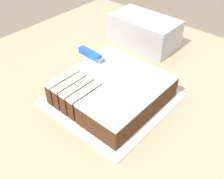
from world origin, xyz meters
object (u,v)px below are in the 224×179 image
object	(u,v)px
cake_board	(112,99)
knife	(95,57)
storage_box	(144,31)
cake	(114,89)

from	to	relation	value
cake_board	knife	xyz separation A→B (m)	(-0.12, 0.05, 0.09)
knife	storage_box	xyz separation A→B (m)	(-0.02, 0.31, -0.03)
knife	cake	bearing A→B (deg)	-16.82
knife	storage_box	bearing A→B (deg)	96.48
cake	storage_box	distance (m)	0.39
cake_board	cake	distance (m)	0.04
knife	storage_box	world-z (taller)	storage_box
knife	cake_board	bearing A→B (deg)	-19.23
cake_board	knife	bearing A→B (deg)	157.60
cake	knife	bearing A→B (deg)	160.01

